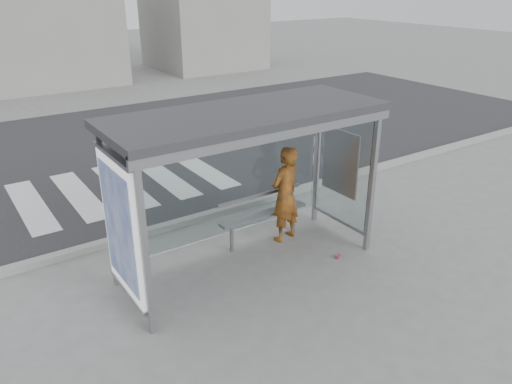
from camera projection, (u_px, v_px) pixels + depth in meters
ground at (249, 265)px, 8.27m from camera, size 80.00×80.00×0.00m
road at (108, 152)px, 13.59m from camera, size 30.00×10.00×0.01m
curb at (194, 219)px, 9.73m from camera, size 30.00×0.18×0.12m
crosswalk at (123, 185)px, 11.43m from camera, size 4.55×3.00×0.00m
bus_shelter at (225, 155)px, 7.34m from camera, size 4.25×1.65×2.62m
building_center at (14, 26)px, 20.97m from camera, size 8.00×5.00×5.00m
person at (285, 194)px, 8.78m from camera, size 0.72×0.55×1.75m
bench at (263, 214)px, 8.84m from camera, size 1.73×0.23×0.89m
soda_can at (338, 256)px, 8.48m from camera, size 0.13×0.11×0.06m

